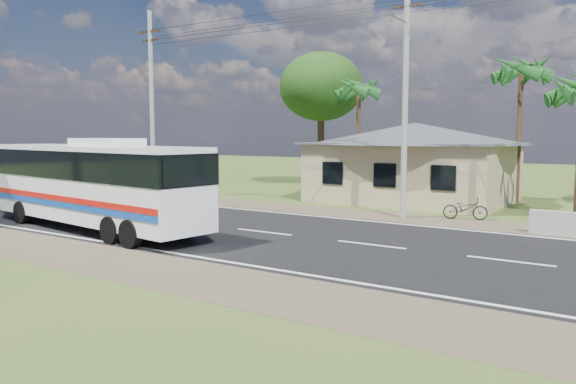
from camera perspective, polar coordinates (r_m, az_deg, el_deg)
name	(u,v)px	position (r m, az deg, el deg)	size (l,w,h in m)	color
ground	(264,232)	(21.61, -2.45, -4.13)	(120.00, 120.00, 0.00)	#30481A
road	(264,232)	(21.61, -2.45, -4.11)	(120.00, 16.00, 0.03)	black
house	(414,154)	(32.35, 12.71, 3.77)	(12.40, 10.00, 5.00)	tan
utility_poles	(398,89)	(25.74, 11.13, 10.26)	(32.80, 2.22, 11.00)	#9E9E99
palm_mid	(522,71)	(33.52, 22.63, 11.26)	(2.80, 2.80, 8.20)	#47301E
palm_far	(359,89)	(37.21, 7.22, 10.34)	(2.80, 2.80, 7.70)	#47301E
tree_behind_house	(321,87)	(40.89, 3.39, 10.59)	(6.00, 6.00, 9.61)	#47301E
coach_bus	(94,178)	(23.05, -19.11, 1.35)	(11.83, 3.84, 3.61)	white
motorcycle	(465,208)	(25.97, 17.56, -1.60)	(0.66, 1.90, 1.00)	black
small_car	(98,194)	(31.28, -18.76, -0.19)	(1.46, 3.63, 1.24)	#2B2B2D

